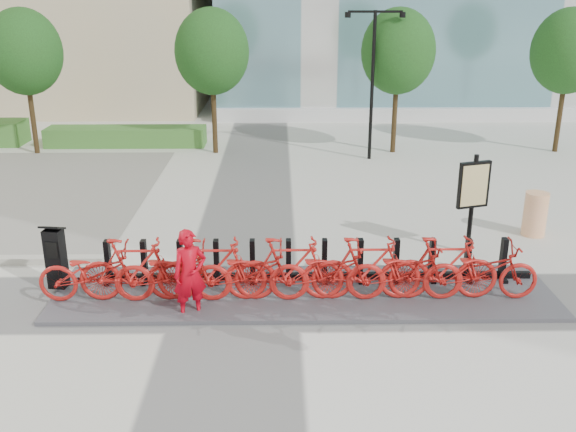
{
  "coord_description": "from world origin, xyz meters",
  "views": [
    {
      "loc": [
        0.82,
        -10.96,
        5.57
      ],
      "look_at": [
        1.0,
        1.5,
        1.2
      ],
      "focal_mm": 40.0,
      "sensor_mm": 36.0,
      "label": 1
    }
  ],
  "objects_px": {
    "kiosk": "(56,257)",
    "construction_barrel": "(535,214)",
    "worker_red": "(190,274)",
    "map_sign": "(473,189)",
    "bike_0": "(95,273)"
  },
  "relations": [
    {
      "from": "map_sign",
      "to": "worker_red",
      "type": "bearing_deg",
      "value": -171.62
    },
    {
      "from": "kiosk",
      "to": "worker_red",
      "type": "relative_size",
      "value": 0.79
    },
    {
      "from": "kiosk",
      "to": "worker_red",
      "type": "bearing_deg",
      "value": -13.64
    },
    {
      "from": "construction_barrel",
      "to": "map_sign",
      "type": "xyz_separation_m",
      "value": [
        -1.9,
        -1.12,
        0.97
      ]
    },
    {
      "from": "bike_0",
      "to": "worker_red",
      "type": "distance_m",
      "value": 1.9
    },
    {
      "from": "kiosk",
      "to": "map_sign",
      "type": "height_order",
      "value": "map_sign"
    },
    {
      "from": "bike_0",
      "to": "construction_barrel",
      "type": "height_order",
      "value": "bike_0"
    },
    {
      "from": "kiosk",
      "to": "worker_red",
      "type": "height_order",
      "value": "worker_red"
    },
    {
      "from": "kiosk",
      "to": "construction_barrel",
      "type": "relative_size",
      "value": 1.23
    },
    {
      "from": "bike_0",
      "to": "worker_red",
      "type": "xyz_separation_m",
      "value": [
        1.83,
        -0.49,
        0.19
      ]
    },
    {
      "from": "bike_0",
      "to": "kiosk",
      "type": "height_order",
      "value": "kiosk"
    },
    {
      "from": "worker_red",
      "to": "construction_barrel",
      "type": "bearing_deg",
      "value": 5.87
    },
    {
      "from": "bike_0",
      "to": "worker_red",
      "type": "bearing_deg",
      "value": -104.96
    },
    {
      "from": "worker_red",
      "to": "map_sign",
      "type": "xyz_separation_m",
      "value": [
        5.83,
        2.88,
        0.68
      ]
    },
    {
      "from": "kiosk",
      "to": "construction_barrel",
      "type": "bearing_deg",
      "value": 23.65
    }
  ]
}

